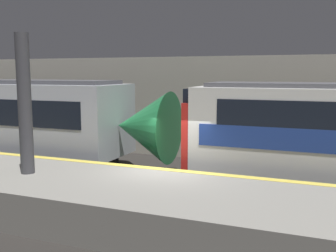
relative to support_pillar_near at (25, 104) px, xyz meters
The scene contains 4 objects.
ground_plane 5.17m from the support_pillar_near, 29.95° to the left, with size 120.00×120.00×0.00m, color #282623.
platform 4.41m from the support_pillar_near, ahead, with size 40.00×3.86×1.08m.
station_rear_barrier 9.24m from the support_pillar_near, 67.21° to the left, with size 50.00×0.15×4.80m.
support_pillar_near is the anchor object (origin of this frame).
Camera 1 is at (4.55, -11.19, 4.06)m, focal length 42.00 mm.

